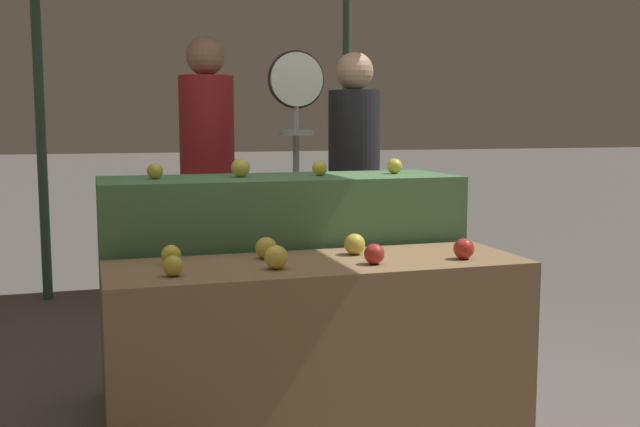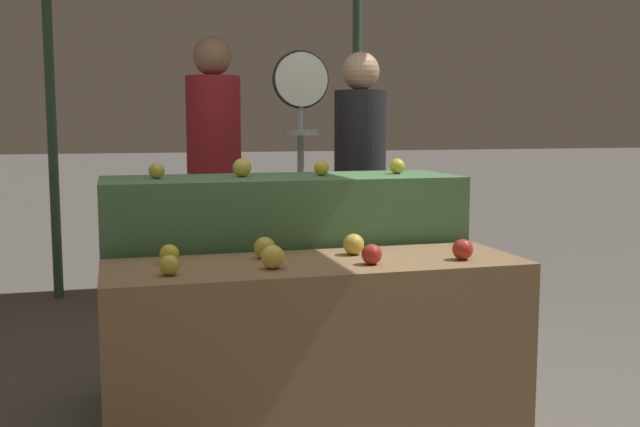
% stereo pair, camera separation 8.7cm
% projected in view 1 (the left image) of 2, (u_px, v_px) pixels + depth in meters
% --- Properties ---
extents(display_counter_front, '(1.63, 0.55, 0.76)m').
position_uv_depth(display_counter_front, '(319.00, 356.00, 2.95)').
color(display_counter_front, olive).
rests_on(display_counter_front, ground_plane).
extents(display_counter_back, '(1.63, 0.55, 1.05)m').
position_uv_depth(display_counter_back, '(281.00, 288.00, 3.51)').
color(display_counter_back, '#4C7A4C').
rests_on(display_counter_back, ground_plane).
extents(apple_front_0, '(0.07, 0.07, 0.07)m').
position_uv_depth(apple_front_0, '(173.00, 266.00, 2.63)').
color(apple_front_0, gold).
rests_on(apple_front_0, display_counter_front).
extents(apple_front_1, '(0.09, 0.09, 0.09)m').
position_uv_depth(apple_front_1, '(276.00, 257.00, 2.75)').
color(apple_front_1, yellow).
rests_on(apple_front_1, display_counter_front).
extents(apple_front_2, '(0.08, 0.08, 0.08)m').
position_uv_depth(apple_front_2, '(374.00, 254.00, 2.85)').
color(apple_front_2, '#B72D23').
rests_on(apple_front_2, display_counter_front).
extents(apple_front_3, '(0.08, 0.08, 0.08)m').
position_uv_depth(apple_front_3, '(464.00, 249.00, 2.96)').
color(apple_front_3, '#B72D23').
rests_on(apple_front_3, display_counter_front).
extents(apple_front_4, '(0.08, 0.08, 0.08)m').
position_uv_depth(apple_front_4, '(171.00, 255.00, 2.84)').
color(apple_front_4, gold).
rests_on(apple_front_4, display_counter_front).
extents(apple_front_5, '(0.09, 0.09, 0.09)m').
position_uv_depth(apple_front_5, '(266.00, 248.00, 2.96)').
color(apple_front_5, gold).
rests_on(apple_front_5, display_counter_front).
extents(apple_front_6, '(0.09, 0.09, 0.09)m').
position_uv_depth(apple_front_6, '(355.00, 244.00, 3.06)').
color(apple_front_6, gold).
rests_on(apple_front_6, display_counter_front).
extents(apple_back_0, '(0.07, 0.07, 0.07)m').
position_uv_depth(apple_back_0, '(155.00, 171.00, 3.28)').
color(apple_back_0, gold).
rests_on(apple_back_0, display_counter_back).
extents(apple_back_1, '(0.09, 0.09, 0.09)m').
position_uv_depth(apple_back_1, '(241.00, 168.00, 3.39)').
color(apple_back_1, yellow).
rests_on(apple_back_1, display_counter_back).
extents(apple_back_2, '(0.07, 0.07, 0.07)m').
position_uv_depth(apple_back_2, '(320.00, 168.00, 3.48)').
color(apple_back_2, gold).
rests_on(apple_back_2, display_counter_back).
extents(apple_back_3, '(0.07, 0.07, 0.07)m').
position_uv_depth(apple_back_3, '(395.00, 166.00, 3.61)').
color(apple_back_3, gold).
rests_on(apple_back_3, display_counter_back).
extents(produce_scale, '(0.31, 0.20, 1.68)m').
position_uv_depth(produce_scale, '(297.00, 133.00, 4.07)').
color(produce_scale, '#99999E').
rests_on(produce_scale, ground_plane).
extents(person_vendor_at_scale, '(0.40, 0.40, 1.71)m').
position_uv_depth(person_vendor_at_scale, '(354.00, 171.00, 4.49)').
color(person_vendor_at_scale, '#2D2D38').
rests_on(person_vendor_at_scale, ground_plane).
extents(person_customer_left, '(0.43, 0.43, 1.82)m').
position_uv_depth(person_customer_left, '(207.00, 160.00, 4.61)').
color(person_customer_left, '#2D2D38').
rests_on(person_customer_left, ground_plane).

